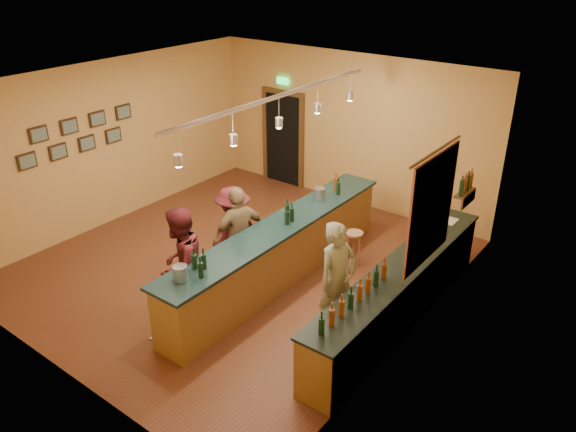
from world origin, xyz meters
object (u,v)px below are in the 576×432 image
Objects in this scene: customer_a at (181,265)px; customer_c at (234,232)px; back_counter at (398,293)px; tasting_bar at (280,249)px; bar_stool at (354,240)px; customer_b at (240,235)px; bartender at (337,281)px.

customer_c is (-0.21, 1.38, -0.10)m from customer_a.
back_counter is 2.09m from tasting_bar.
bar_stool is at bearing 59.62° from tasting_bar.
customer_b is 0.24m from customer_c.
customer_b is at bearing -168.32° from back_counter.
customer_c is at bearing -95.68° from customer_b.
bar_stool is (1.47, 1.47, -0.31)m from customer_c.
bartender is at bearing 100.27° from customer_b.
bartender reaches higher than back_counter.
tasting_bar reaches higher than bar_stool.
customer_a is 3.14m from bar_stool.
bar_stool is at bearing 143.46° from back_counter.
back_counter is 0.89× the size of tasting_bar.
back_counter is at bearing -36.54° from bar_stool.
customer_a is at bearing 17.35° from customer_b.
bartender is (1.50, -0.62, 0.28)m from tasting_bar.
customer_c is at bearing -170.96° from back_counter.
customer_a is (-0.55, -1.65, 0.29)m from tasting_bar.
customer_a is (-2.62, -1.83, 0.41)m from back_counter.
tasting_bar is at bearing 110.66° from customer_c.
customer_a reaches higher than back_counter.
bar_stool is at bearing 140.73° from customer_a.
back_counter is at bearing -21.50° from bartender.
tasting_bar is 2.85× the size of customer_a.
tasting_bar is at bearing 140.74° from customer_b.
customer_c is (-0.76, -0.27, 0.19)m from tasting_bar.
customer_a is 1.12× the size of customer_c.
customer_a is (-2.05, -1.04, 0.01)m from bartender.
bartender is 2.29m from customer_c.
bartender is 2.02m from bar_stool.
bar_stool is at bearing 158.63° from customer_b.
customer_c is at bearing 173.25° from customer_a.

